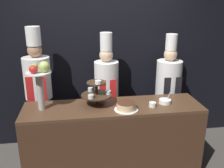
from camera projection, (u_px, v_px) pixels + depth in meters
wall_back at (104, 54)px, 3.80m from camera, size 10.00×0.06×2.80m
buffet_counter at (113, 140)px, 3.20m from camera, size 2.19×0.58×0.95m
tiered_stand at (97, 93)px, 3.03m from camera, size 0.37×0.37×0.34m
fruit_pedestal at (40, 78)px, 2.83m from camera, size 0.29×0.29×0.58m
cake_round at (126, 106)px, 2.92m from camera, size 0.28×0.28×0.10m
cup_white at (153, 104)px, 3.02m from camera, size 0.09×0.09×0.06m
serving_bowl_near at (165, 101)px, 3.12m from camera, size 0.15×0.15×0.15m
chef_left at (38, 88)px, 3.44m from camera, size 0.36×0.36×1.87m
chef_center_left at (106, 89)px, 3.59m from camera, size 0.34×0.34×1.77m
chef_center_right at (168, 88)px, 3.73m from camera, size 0.37×0.37×1.74m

